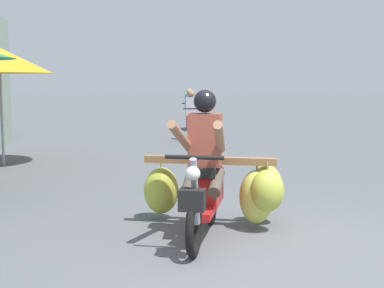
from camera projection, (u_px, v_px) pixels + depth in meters
The scene contains 4 objects.
ground_plane at pixel (283, 262), 4.97m from camera, with size 120.00×120.00×0.00m, color #56595E.
motorbike_main_loaded at pixel (220, 185), 5.97m from camera, with size 1.68×1.94×1.58m.
motorbike_distant_ahead_left at pixel (191, 120), 15.00m from camera, with size 0.50×1.62×1.40m.
motorbike_distant_ahead_right at pixel (189, 113), 18.37m from camera, with size 0.50×1.62×1.40m.
Camera 1 is at (-1.42, -4.67, 1.68)m, focal length 50.19 mm.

